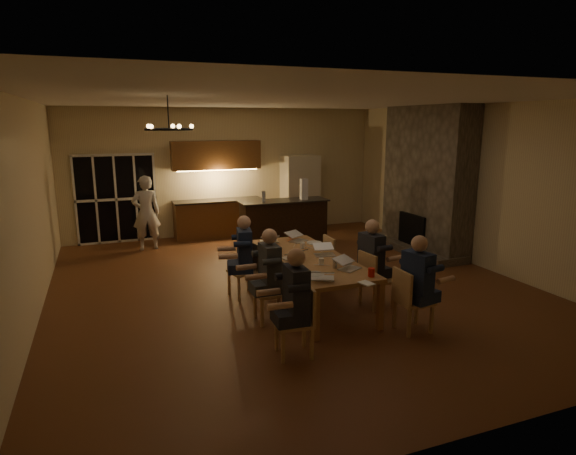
{
  "coord_description": "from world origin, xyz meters",
  "views": [
    {
      "loc": [
        -2.96,
        -7.56,
        2.84
      ],
      "look_at": [
        0.07,
        0.3,
        1.0
      ],
      "focal_mm": 30.0,
      "sensor_mm": 36.0,
      "label": 1
    }
  ],
  "objects_px": {
    "person_left_far": "(245,257)",
    "chandelier": "(169,129)",
    "bar_blender": "(304,189)",
    "laptop_f": "(298,235)",
    "laptop_b": "(350,262)",
    "dining_table": "(309,279)",
    "redcup_near": "(371,272)",
    "plate_far": "(314,243)",
    "chair_right_near": "(414,300)",
    "chair_left_near": "(294,321)",
    "laptop_d": "(325,249)",
    "refrigerator": "(300,193)",
    "laptop_c": "(292,251)",
    "person_right_near": "(417,285)",
    "laptop_a": "(322,271)",
    "can_silver": "(335,264)",
    "person_left_mid": "(270,276)",
    "person_left_near": "(296,303)",
    "mug_mid": "(303,246)",
    "can_cola": "(269,235)",
    "bar_island": "(283,223)",
    "bar_bottle": "(264,196)",
    "chair_right_mid": "(377,279)",
    "mug_front": "(321,261)",
    "plate_left": "(315,274)",
    "plate_near": "(345,262)",
    "mug_back": "(271,245)",
    "chair_right_far": "(339,260)",
    "redcup_mid": "(278,250)",
    "person_right_mid": "(371,263)",
    "laptop_e": "(269,236)",
    "redcup_far": "(291,234)",
    "chair_left_mid": "(270,292)"
  },
  "relations": [
    {
      "from": "person_left_far",
      "to": "bar_blender",
      "type": "relative_size",
      "value": 2.86
    },
    {
      "from": "chandelier",
      "to": "bar_blender",
      "type": "xyz_separation_m",
      "value": [
        3.46,
        3.43,
        -1.43
      ]
    },
    {
      "from": "plate_left",
      "to": "laptop_b",
      "type": "bearing_deg",
      "value": 5.58
    },
    {
      "from": "mug_mid",
      "to": "can_cola",
      "type": "height_order",
      "value": "can_cola"
    },
    {
      "from": "bar_blender",
      "to": "laptop_f",
      "type": "bearing_deg",
      "value": -112.11
    },
    {
      "from": "mug_back",
      "to": "redcup_mid",
      "type": "height_order",
      "value": "redcup_mid"
    },
    {
      "from": "bar_bottle",
      "to": "can_cola",
      "type": "bearing_deg",
      "value": -105.62
    },
    {
      "from": "chair_left_near",
      "to": "can_silver",
      "type": "relative_size",
      "value": 7.42
    },
    {
      "from": "chair_right_near",
      "to": "laptop_a",
      "type": "height_order",
      "value": "laptop_a"
    },
    {
      "from": "person_right_near",
      "to": "mug_mid",
      "type": "relative_size",
      "value": 13.8
    },
    {
      "from": "person_left_mid",
      "to": "plate_near",
      "type": "distance_m",
      "value": 1.21
    },
    {
      "from": "bar_island",
      "to": "laptop_b",
      "type": "xyz_separation_m",
      "value": [
        -0.61,
        -4.37,
        0.32
      ]
    },
    {
      "from": "chandelier",
      "to": "mug_back",
      "type": "bearing_deg",
      "value": 22.14
    },
    {
      "from": "bar_island",
      "to": "laptop_f",
      "type": "bearing_deg",
      "value": -103.65
    },
    {
      "from": "person_right_mid",
      "to": "dining_table",
      "type": "bearing_deg",
      "value": 54.62
    },
    {
      "from": "mug_front",
      "to": "chair_left_mid",
      "type": "bearing_deg",
      "value": -176.5
    },
    {
      "from": "redcup_near",
      "to": "plate_left",
      "type": "relative_size",
      "value": 0.46
    },
    {
      "from": "bar_island",
      "to": "chair_left_near",
      "type": "xyz_separation_m",
      "value": [
        -1.8,
        -5.16,
        -0.1
      ]
    },
    {
      "from": "laptop_d",
      "to": "dining_table",
      "type": "bearing_deg",
      "value": -170.62
    },
    {
      "from": "chair_right_far",
      "to": "redcup_mid",
      "type": "bearing_deg",
      "value": 100.81
    },
    {
      "from": "redcup_near",
      "to": "plate_far",
      "type": "distance_m",
      "value": 2.01
    },
    {
      "from": "bar_island",
      "to": "chair_right_mid",
      "type": "distance_m",
      "value": 4.12
    },
    {
      "from": "plate_far",
      "to": "plate_near",
      "type": "bearing_deg",
      "value": -92.97
    },
    {
      "from": "person_left_far",
      "to": "laptop_f",
      "type": "xyz_separation_m",
      "value": [
        1.13,
        0.44,
        0.17
      ]
    },
    {
      "from": "chair_right_mid",
      "to": "plate_far",
      "type": "height_order",
      "value": "chair_right_mid"
    },
    {
      "from": "redcup_far",
      "to": "chandelier",
      "type": "bearing_deg",
      "value": -150.87
    },
    {
      "from": "person_right_near",
      "to": "person_left_far",
      "type": "bearing_deg",
      "value": 28.38
    },
    {
      "from": "laptop_d",
      "to": "person_right_near",
      "type": "bearing_deg",
      "value": -58.15
    },
    {
      "from": "bar_blender",
      "to": "chair_right_near",
      "type": "bearing_deg",
      "value": -92.57
    },
    {
      "from": "mug_mid",
      "to": "can_silver",
      "type": "relative_size",
      "value": 0.83
    },
    {
      "from": "dining_table",
      "to": "person_right_mid",
      "type": "relative_size",
      "value": 2.04
    },
    {
      "from": "redcup_near",
      "to": "plate_near",
      "type": "height_order",
      "value": "redcup_near"
    },
    {
      "from": "plate_far",
      "to": "laptop_e",
      "type": "bearing_deg",
      "value": 152.35
    },
    {
      "from": "chair_left_near",
      "to": "plate_far",
      "type": "xyz_separation_m",
      "value": [
        1.35,
        2.4,
        0.31
      ]
    },
    {
      "from": "chair_right_mid",
      "to": "mug_front",
      "type": "relative_size",
      "value": 8.9
    },
    {
      "from": "refrigerator",
      "to": "laptop_c",
      "type": "relative_size",
      "value": 6.25
    },
    {
      "from": "refrigerator",
      "to": "mug_mid",
      "type": "relative_size",
      "value": 20.0
    },
    {
      "from": "person_left_mid",
      "to": "person_left_near",
      "type": "bearing_deg",
      "value": -2.18
    },
    {
      "from": "mug_front",
      "to": "refrigerator",
      "type": "bearing_deg",
      "value": 70.73
    },
    {
      "from": "person_left_far",
      "to": "chandelier",
      "type": "bearing_deg",
      "value": -55.66
    },
    {
      "from": "laptop_b",
      "to": "dining_table",
      "type": "bearing_deg",
      "value": 80.99
    },
    {
      "from": "chair_right_far",
      "to": "laptop_c",
      "type": "relative_size",
      "value": 2.78
    },
    {
      "from": "refrigerator",
      "to": "chair_right_near",
      "type": "relative_size",
      "value": 2.25
    },
    {
      "from": "laptop_b",
      "to": "plate_near",
      "type": "xyz_separation_m",
      "value": [
        0.09,
        0.32,
        -0.1
      ]
    },
    {
      "from": "person_left_far",
      "to": "can_silver",
      "type": "relative_size",
      "value": 11.5
    },
    {
      "from": "chair_right_near",
      "to": "laptop_d",
      "type": "xyz_separation_m",
      "value": [
        -0.63,
        1.53,
        0.42
      ]
    },
    {
      "from": "person_left_mid",
      "to": "laptop_c",
      "type": "distance_m",
      "value": 0.79
    },
    {
      "from": "person_left_near",
      "to": "mug_front",
      "type": "xyz_separation_m",
      "value": [
        0.89,
        1.19,
        0.11
      ]
    },
    {
      "from": "bar_blender",
      "to": "plate_left",
      "type": "bearing_deg",
      "value": -108.14
    },
    {
      "from": "chair_right_mid",
      "to": "redcup_near",
      "type": "relative_size",
      "value": 7.42
    }
  ]
}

